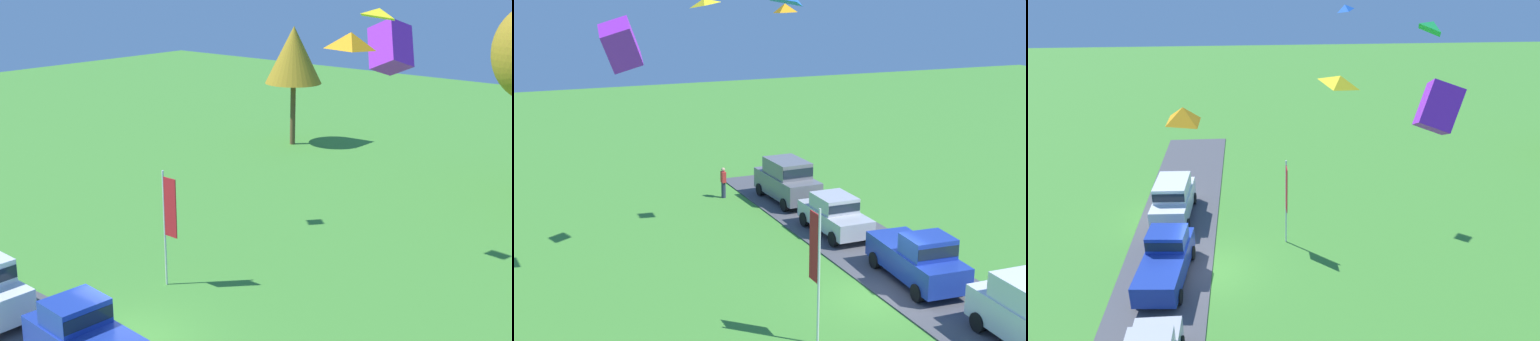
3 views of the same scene
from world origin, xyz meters
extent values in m
plane|color=#478E33|center=(0.00, 0.00, 0.00)|extent=(120.00, 120.00, 0.00)
cube|color=#4C4C51|center=(0.00, -2.06, 0.03)|extent=(36.00, 4.40, 0.06)
cylinder|color=black|center=(-3.85, -3.25, 0.40)|extent=(0.69, 0.26, 0.68)
cylinder|color=black|center=(-3.79, -1.45, 0.40)|extent=(0.69, 0.26, 0.68)
cube|color=#1E389E|center=(0.62, -1.92, 0.90)|extent=(5.12, 2.24, 1.00)
cube|color=#1E389E|center=(-0.18, -1.86, 1.80)|extent=(1.62, 1.86, 0.80)
cube|color=#19232D|center=(-0.18, -1.86, 1.80)|extent=(1.64, 1.83, 0.44)
cylinder|color=black|center=(-1.14, -2.70, 0.40)|extent=(0.69, 0.29, 0.68)
cylinder|color=black|center=(-1.01, -0.90, 0.40)|extent=(0.69, 0.29, 0.68)
cylinder|color=black|center=(2.26, -2.93, 0.40)|extent=(0.69, 0.29, 0.68)
cylinder|color=black|center=(2.38, -1.13, 0.40)|extent=(0.69, 0.29, 0.68)
cube|color=#B7B7BC|center=(6.77, -1.58, 0.80)|extent=(4.40, 1.80, 0.80)
cube|color=#B7B7BC|center=(6.87, -1.58, 1.55)|extent=(2.00, 1.64, 0.70)
cube|color=#19232D|center=(6.87, -1.58, 1.55)|extent=(2.04, 1.61, 0.38)
cylinder|color=black|center=(5.27, -2.44, 0.40)|extent=(0.68, 0.24, 0.68)
cylinder|color=black|center=(5.27, -0.73, 0.40)|extent=(0.68, 0.24, 0.68)
cylinder|color=black|center=(8.26, -2.44, 0.40)|extent=(0.68, 0.24, 0.68)
cylinder|color=black|center=(8.26, -0.73, 0.40)|extent=(0.68, 0.24, 0.68)
cube|color=slate|center=(12.34, -1.64, 0.95)|extent=(4.66, 2.04, 1.10)
cube|color=slate|center=(12.34, -1.64, 1.92)|extent=(2.65, 1.84, 0.84)
cube|color=#19232D|center=(12.34, -1.64, 1.92)|extent=(2.70, 1.81, 0.46)
cylinder|color=black|center=(10.80, -2.59, 0.40)|extent=(0.69, 0.26, 0.68)
cylinder|color=black|center=(10.75, -0.79, 0.40)|extent=(0.69, 0.26, 0.68)
cylinder|color=black|center=(13.93, -2.49, 0.40)|extent=(0.69, 0.26, 0.68)
cylinder|color=black|center=(13.87, -0.69, 0.40)|extent=(0.69, 0.26, 0.68)
cylinder|color=#2D334C|center=(14.42, 1.26, 0.44)|extent=(0.24, 0.24, 0.88)
cube|color=red|center=(14.42, 1.26, 1.18)|extent=(0.36, 0.22, 0.60)
sphere|color=tan|center=(14.42, 1.26, 1.60)|extent=(0.22, 0.22, 0.22)
cylinder|color=silver|center=(-2.34, 3.88, 2.33)|extent=(0.08, 0.08, 4.66)
cube|color=red|center=(-1.99, 3.88, 3.26)|extent=(0.64, 0.04, 2.33)
cube|color=purple|center=(4.45, 8.48, 9.35)|extent=(1.74, 1.67, 2.07)
pyramid|color=yellow|center=(6.13, 4.80, 10.76)|extent=(1.32, 1.26, 0.43)
pyramid|color=orange|center=(7.98, 0.50, 10.41)|extent=(1.16, 1.14, 0.44)
camera|label=1|loc=(16.96, -13.38, 12.07)|focal=50.00mm
camera|label=2|loc=(-21.23, 13.57, 11.49)|focal=50.00mm
camera|label=3|loc=(20.11, 2.18, 14.27)|focal=35.00mm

